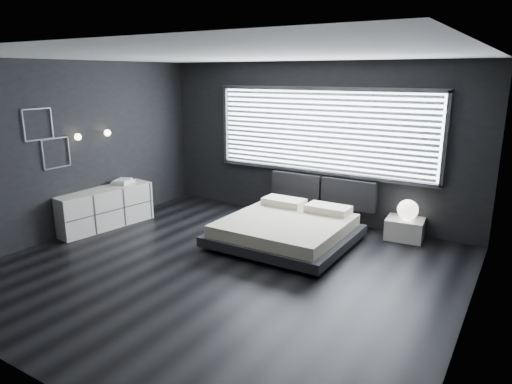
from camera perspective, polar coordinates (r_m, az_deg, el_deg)
The scene contains 12 objects.
room at distance 5.90m, azimuth -4.35°, elevation 2.92°, with size 6.04×6.00×2.80m.
window at distance 8.09m, azimuth 8.17°, elevation 7.51°, with size 4.14×0.09×1.52m.
headboard at distance 8.21m, azimuth 8.22°, elevation 0.20°, with size 1.96×0.16×0.52m.
sconce_near at distance 7.93m, azimuth -21.39°, elevation 6.43°, with size 0.18×0.11×0.11m.
sconce_far at distance 8.30m, azimuth -18.09°, elevation 7.04°, with size 0.18×0.11×0.11m.
wall_art_upper at distance 7.63m, azimuth -25.58°, elevation 7.63°, with size 0.01×0.48×0.48m.
wall_art_lower at distance 7.83m, azimuth -23.68°, elevation 4.49°, with size 0.01×0.48×0.48m.
bed at distance 7.15m, azimuth 3.82°, elevation -4.62°, with size 2.00×1.91×0.52m.
nightstand at distance 7.74m, azimuth 18.09°, elevation -4.39°, with size 0.58×0.48×0.34m, color silver.
orb_lamp at distance 7.61m, azimuth 18.44°, elevation -2.12°, with size 0.33×0.33×0.33m, color white.
dresser at distance 8.29m, azimuth -18.38°, elevation -1.91°, with size 0.71×1.75×0.68m.
book_stack at distance 8.51m, azimuth -16.31°, elevation 1.28°, with size 0.36×0.42×0.08m.
Camera 1 is at (3.41, -4.67, 2.59)m, focal length 32.00 mm.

